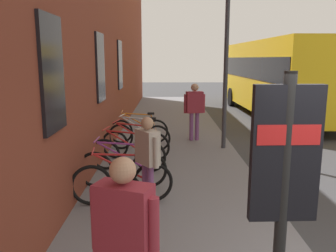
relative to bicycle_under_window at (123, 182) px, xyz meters
The scene contains 14 objects.
ground 4.83m from the bicycle_under_window, 49.84° to the right, with size 60.00×60.00×0.00m, color #38383A.
sidewalk_pavement 5.20m from the bicycle_under_window, 10.24° to the right, with size 24.00×3.50×0.12m, color slate.
bicycle_under_window is the anchor object (origin of this frame).
bicycle_beside_lamp 0.78m from the bicycle_under_window, ahead, with size 0.48×1.77×0.97m.
bicycle_mid_rack 1.80m from the bicycle_under_window, ahead, with size 0.50×1.76×0.97m.
bicycle_end_of_row 2.69m from the bicycle_under_window, ahead, with size 0.54×1.75×0.97m.
bicycle_far_end 3.61m from the bicycle_under_window, ahead, with size 0.51×1.75×0.97m.
bicycle_by_door 4.39m from the bicycle_under_window, ahead, with size 0.48×1.77×0.97m.
transit_info_sign 3.71m from the bicycle_under_window, 151.07° to the right, with size 0.11×0.55×2.40m.
city_bus 11.81m from the bicycle_under_window, 28.94° to the right, with size 10.57×2.86×3.35m.
pedestrian_near_bus 3.06m from the bicycle_under_window, behind, with size 0.40×0.61×1.70m.
pedestrian_by_facade 0.73m from the bicycle_under_window, 108.12° to the right, with size 0.50×0.44×1.56m.
pedestrian_crossing_street 5.10m from the bicycle_under_window, 18.56° to the right, with size 0.33×0.65×1.75m.
street_lamp 5.17m from the bicycle_under_window, 31.63° to the right, with size 0.28×0.28×4.86m.
Camera 1 is at (-2.80, 1.91, 2.61)m, focal length 37.13 mm.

